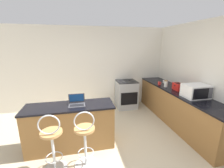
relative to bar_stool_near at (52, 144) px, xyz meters
The scene contains 13 objects.
ground_plane 1.05m from the bar_stool_near, ahead, with size 20.00×20.00×0.00m, color #BCAD8E.
wall_back 2.90m from the bar_stool_near, 70.67° to the left, with size 12.00×0.06×2.60m.
breakfast_bar 0.65m from the bar_stool_near, 66.69° to the left, with size 1.72×0.58×0.91m.
counter_right 3.14m from the bar_stool_near, 19.33° to the left, with size 0.65×3.16×0.91m.
bar_stool_near is the anchor object (origin of this frame).
bar_stool_far 0.52m from the bar_stool_near, ahead, with size 0.40×0.40×1.06m.
laptop 0.87m from the bar_stool_near, 57.04° to the left, with size 0.31×0.26×0.21m.
microwave 3.08m from the bar_stool_near, ahead, with size 0.53×0.40×0.29m.
toaster 3.18m from the bar_stool_near, 19.64° to the left, with size 0.19×0.26×0.19m.
stove_range 3.01m from the bar_stool_near, 49.27° to the left, with size 0.64×0.61×0.91m.
mug_red 3.24m from the bar_stool_near, 30.62° to the left, with size 0.10×0.08×0.09m.
storage_jar 3.17m from the bar_stool_near, 26.23° to the left, with size 0.10×0.10×0.19m.
mug_white 3.52m from the bar_stool_near, 30.77° to the left, with size 0.09×0.07×0.09m.
Camera 1 is at (-0.43, -2.20, 2.05)m, focal length 24.00 mm.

